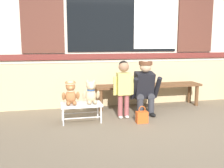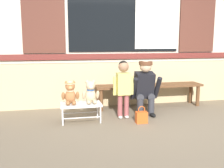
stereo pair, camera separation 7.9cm
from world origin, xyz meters
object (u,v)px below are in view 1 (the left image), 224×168
object	(u,v)px
small_display_bench	(81,105)
wooden_bench_long	(148,88)
teddy_bear_with_hat	(71,93)
adult_crouching	(145,87)
handbag_on_ground	(142,117)
child_standing	(124,83)
teddy_bear_plain	(91,93)

from	to	relation	value
small_display_bench	wooden_bench_long	bearing A→B (deg)	26.66
small_display_bench	teddy_bear_with_hat	xyz separation A→B (m)	(-0.16, 0.00, 0.21)
adult_crouching	handbag_on_ground	distance (m)	0.63
handbag_on_ground	small_display_bench	bearing A→B (deg)	163.55
small_display_bench	teddy_bear_with_hat	world-z (taller)	teddy_bear_with_hat
adult_crouching	small_display_bench	bearing A→B (deg)	-170.60
child_standing	handbag_on_ground	bearing A→B (deg)	-56.52
wooden_bench_long	child_standing	xyz separation A→B (m)	(-0.69, -0.65, 0.22)
wooden_bench_long	teddy_bear_plain	xyz separation A→B (m)	(-1.23, -0.70, 0.09)
teddy_bear_plain	handbag_on_ground	bearing A→B (deg)	-19.77
teddy_bear_plain	adult_crouching	xyz separation A→B (m)	(0.97, 0.19, 0.02)
teddy_bear_plain	child_standing	bearing A→B (deg)	4.99
small_display_bench	teddy_bear_plain	world-z (taller)	teddy_bear_plain
handbag_on_ground	teddy_bear_with_hat	bearing A→B (deg)	165.77
wooden_bench_long	teddy_bear_with_hat	xyz separation A→B (m)	(-1.55, -0.70, 0.10)
teddy_bear_with_hat	child_standing	xyz separation A→B (m)	(0.87, 0.05, 0.12)
teddy_bear_with_hat	adult_crouching	distance (m)	1.30
wooden_bench_long	adult_crouching	size ratio (longest dim) A/B	2.21
teddy_bear_plain	teddy_bear_with_hat	bearing A→B (deg)	179.87
teddy_bear_with_hat	teddy_bear_plain	world-z (taller)	same
small_display_bench	child_standing	world-z (taller)	child_standing
teddy_bear_with_hat	adult_crouching	xyz separation A→B (m)	(1.29, 0.18, 0.01)
teddy_bear_with_hat	handbag_on_ground	world-z (taller)	teddy_bear_with_hat
teddy_bear_plain	handbag_on_ground	size ratio (longest dim) A/B	1.34
child_standing	adult_crouching	size ratio (longest dim) A/B	1.01
teddy_bear_plain	small_display_bench	bearing A→B (deg)	-179.49
small_display_bench	handbag_on_ground	distance (m)	0.97
child_standing	handbag_on_ground	size ratio (longest dim) A/B	3.52
teddy_bear_with_hat	wooden_bench_long	bearing A→B (deg)	24.18
wooden_bench_long	teddy_bear_with_hat	distance (m)	1.71
teddy_bear_with_hat	handbag_on_ground	distance (m)	1.18
teddy_bear_with_hat	teddy_bear_plain	distance (m)	0.32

